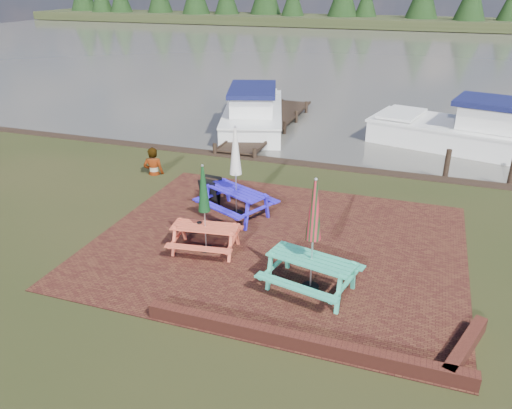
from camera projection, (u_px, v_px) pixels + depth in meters
The scene contains 13 objects.
ground at pixel (265, 264), 11.68m from camera, with size 120.00×120.00×0.00m, color black.
paving at pixel (277, 244), 12.54m from camera, with size 9.00×7.50×0.02m, color #381611.
brick_wall at pixel (337, 343), 8.90m from camera, with size 6.21×1.79×0.30m.
water at pixel (397, 55), 43.51m from camera, with size 120.00×60.00×0.02m, color #47433C.
far_treeline at pixel (418, 1), 67.10m from camera, with size 120.00×10.00×8.10m.
picnic_table_teal at pixel (312, 253), 10.34m from camera, with size 2.15×1.99×2.54m.
picnic_table_red at pixel (205, 222), 11.91m from camera, with size 1.78×1.62×2.22m.
picnic_table_blue at pixel (236, 186), 13.68m from camera, with size 2.37×2.27×2.56m.
chalkboard at pixel (210, 192), 14.42m from camera, with size 0.56×0.57×0.88m.
jetty at pixel (269, 124), 22.37m from camera, with size 1.76×9.08×1.00m.
boat_jetty at pixel (253, 113), 22.83m from camera, with size 4.57×7.85×2.15m.
boat_near at pixel (483, 134), 19.65m from camera, with size 8.83×4.83×2.27m.
person at pixel (152, 148), 16.59m from camera, with size 0.69×0.45×1.89m, color gray.
Camera 1 is at (3.08, -9.58, 6.10)m, focal length 35.00 mm.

